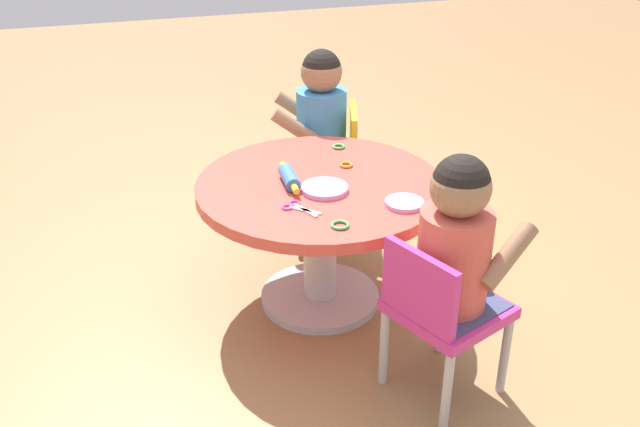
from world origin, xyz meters
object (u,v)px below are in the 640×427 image
(child_chair_right, at_px, (329,160))
(seated_child_right, at_px, (320,110))
(rolling_pin, at_px, (289,178))
(craft_table, at_px, (320,213))
(craft_scissors, at_px, (297,208))
(child_chair_left, at_px, (440,310))
(seated_child_left, at_px, (457,239))

(child_chair_right, relative_size, seated_child_right, 1.05)
(child_chair_right, distance_m, rolling_pin, 0.67)
(seated_child_right, distance_m, rolling_pin, 0.63)
(craft_table, xyz_separation_m, craft_scissors, (-0.17, 0.13, 0.12))
(rolling_pin, bearing_deg, child_chair_right, -30.51)
(child_chair_left, bearing_deg, craft_scissors, 37.53)
(child_chair_left, distance_m, seated_child_right, 1.18)
(craft_table, xyz_separation_m, seated_child_right, (0.58, -0.18, 0.16))
(child_chair_right, bearing_deg, craft_table, 158.75)
(craft_table, distance_m, child_chair_left, 0.61)
(child_chair_left, distance_m, craft_scissors, 0.55)
(rolling_pin, bearing_deg, seated_child_right, -26.99)
(seated_child_right, bearing_deg, child_chair_left, -179.71)
(seated_child_left, bearing_deg, child_chair_right, 0.26)
(child_chair_left, bearing_deg, seated_child_left, -68.69)
(craft_table, xyz_separation_m, seated_child_left, (-0.57, -0.23, 0.16))
(child_chair_right, bearing_deg, child_chair_left, 178.40)
(child_chair_right, xyz_separation_m, seated_child_right, (0.01, 0.04, 0.23))
(child_chair_left, height_order, seated_child_left, seated_child_left)
(craft_table, relative_size, seated_child_left, 1.68)
(child_chair_right, relative_size, rolling_pin, 2.32)
(seated_child_right, height_order, craft_scissors, seated_child_right)
(seated_child_left, distance_m, seated_child_right, 1.15)
(craft_table, height_order, craft_scissors, craft_scissors)
(seated_child_left, height_order, craft_scissors, seated_child_left)
(child_chair_left, bearing_deg, craft_table, 18.05)
(seated_child_right, bearing_deg, craft_table, 162.50)
(seated_child_left, bearing_deg, rolling_pin, 29.65)
(child_chair_right, xyz_separation_m, craft_scissors, (-0.74, 0.35, 0.19))
(craft_scissors, bearing_deg, child_chair_left, -142.47)
(craft_scissors, bearing_deg, seated_child_left, -138.35)
(craft_table, relative_size, child_chair_left, 1.60)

